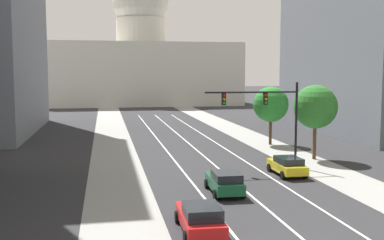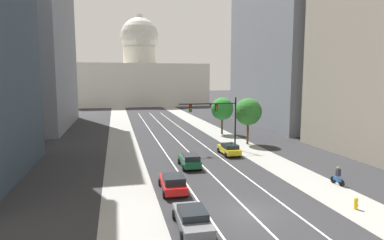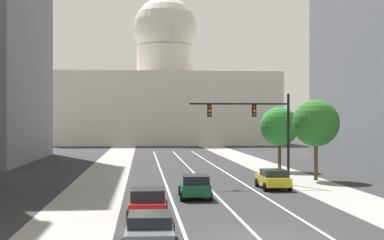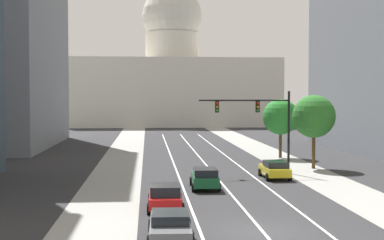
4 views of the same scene
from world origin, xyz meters
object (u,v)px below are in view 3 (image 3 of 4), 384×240
Objects in this scene: street_tree_far_right at (280,126)px; car_yellow at (273,179)px; capitol_building at (165,96)px; street_tree_near_right at (316,123)px; car_gray at (150,229)px; car_red at (148,202)px; traffic_signal_mast at (258,122)px; car_green at (195,186)px.

car_yellow is at bearing -105.19° from street_tree_far_right.
capitol_building reaches higher than car_yellow.
car_gray is at bearing -120.06° from street_tree_near_right.
car_red is 0.60× the size of traffic_signal_mast.
capitol_building is at bearing 92.87° from traffic_signal_mast.
capitol_building is 103.32m from car_gray.
car_red is 22.93m from street_tree_near_right.
street_tree_far_right is at bearing -26.07° from car_green.
street_tree_near_right reaches higher than car_yellow.
street_tree_near_right is (11.16, 10.42, 4.00)m from car_green.
car_green is 0.69× the size of street_tree_far_right.
street_tree_far_right reaches higher than car_yellow.
traffic_signal_mast is at bearing -35.79° from car_green.
traffic_signal_mast is at bearing -29.76° from car_red.
car_green is (3.08, 14.20, 0.10)m from car_gray.
capitol_building is 96.24m from car_red.
street_tree_near_right reaches higher than car_red.
street_tree_far_right is at bearing -20.16° from car_gray.
street_tree_near_right is (14.25, 24.62, 4.10)m from car_gray.
street_tree_far_right is at bearing 69.20° from traffic_signal_mast.
car_gray is 1.09× the size of car_green.
car_red is (-0.00, 7.11, 0.08)m from car_gray.
car_green is 7.73m from car_red.
street_tree_far_right is (13.31, 33.65, 3.73)m from car_gray.
street_tree_near_right is (5.54, 3.08, -0.14)m from traffic_signal_mast.
car_yellow is at bearing -24.87° from car_gray.
car_green is 10.13m from traffic_signal_mast.
capitol_building reaches higher than car_green.
capitol_building reaches higher than car_gray.
traffic_signal_mast reaches higher than car_yellow.
car_green is at bearing 126.15° from car_yellow.
car_gray is 20.92m from car_yellow.
street_tree_far_right is (4.04, 14.89, 3.67)m from car_yellow.
capitol_building reaches higher than street_tree_far_right.
capitol_building is at bearing -1.16° from car_gray.
car_green reaches higher than car_yellow.
street_tree_far_right is (4.60, 12.11, -0.51)m from traffic_signal_mast.
traffic_signal_mast is at bearing -87.13° from capitol_building.
car_green reaches higher than car_red.
car_red is 17.36m from traffic_signal_mast.
capitol_building reaches higher than car_red.
car_yellow is at bearing -86.84° from capitol_building.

